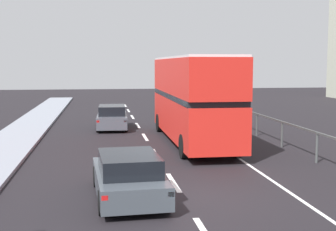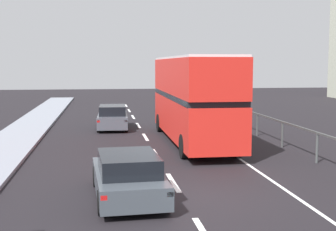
# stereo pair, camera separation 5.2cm
# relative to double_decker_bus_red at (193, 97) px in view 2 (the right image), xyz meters

# --- Properties ---
(ground_plane) EXTENTS (74.04, 120.00, 0.10)m
(ground_plane) POSITION_rel_double_decker_bus_red_xyz_m (-2.12, -9.10, -2.29)
(ground_plane) COLOR black
(lane_paint_markings) EXTENTS (3.39, 46.00, 0.01)m
(lane_paint_markings) POSITION_rel_double_decker_bus_red_xyz_m (-0.22, -0.21, -2.24)
(lane_paint_markings) COLOR silver
(lane_paint_markings) RESTS_ON ground
(bridge_side_railing) EXTENTS (0.10, 42.00, 1.21)m
(bridge_side_railing) POSITION_rel_double_decker_bus_red_xyz_m (3.84, -0.10, -1.27)
(bridge_side_railing) COLOR #454949
(bridge_side_railing) RESTS_ON ground
(double_decker_bus_red) EXTENTS (2.52, 10.76, 4.17)m
(double_decker_bus_red) POSITION_rel_double_decker_bus_red_xyz_m (0.00, 0.00, 0.00)
(double_decker_bus_red) COLOR red
(double_decker_bus_red) RESTS_ON ground
(hatchback_car_near) EXTENTS (2.05, 4.33, 1.31)m
(hatchback_car_near) POSITION_rel_double_decker_bus_red_xyz_m (-3.66, -9.10, -1.61)
(hatchback_car_near) COLOR #40474F
(hatchback_car_near) RESTS_ON ground
(sedan_car_ahead) EXTENTS (1.86, 4.28, 1.40)m
(sedan_car_ahead) POSITION_rel_double_decker_bus_red_xyz_m (-3.74, 5.50, -1.57)
(sedan_car_ahead) COLOR #484D57
(sedan_car_ahead) RESTS_ON ground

